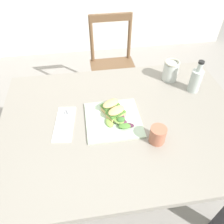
# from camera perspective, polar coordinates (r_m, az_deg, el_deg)

# --- Properties ---
(ground_plane) EXTENTS (8.56, 8.56, 0.00)m
(ground_plane) POSITION_cam_1_polar(r_m,az_deg,el_deg) (1.69, -1.59, -21.54)
(ground_plane) COLOR gray
(dining_table) EXTENTS (1.25, 0.91, 0.74)m
(dining_table) POSITION_cam_1_polar(r_m,az_deg,el_deg) (1.21, 2.81, -5.82)
(dining_table) COLOR gray
(dining_table) RESTS_ON ground
(chair_wooden_far) EXTENTS (0.40, 0.40, 0.87)m
(chair_wooden_far) POSITION_cam_1_polar(r_m,az_deg,el_deg) (2.03, 0.29, 11.66)
(chair_wooden_far) COLOR brown
(chair_wooden_far) RESTS_ON ground
(plate_lunch) EXTENTS (0.28, 0.28, 0.01)m
(plate_lunch) POSITION_cam_1_polar(r_m,az_deg,el_deg) (1.11, 0.31, -1.99)
(plate_lunch) COLOR beige
(plate_lunch) RESTS_ON dining_table
(sandwich_half_front) EXTENTS (0.11, 0.10, 0.06)m
(sandwich_half_front) POSITION_cam_1_polar(r_m,az_deg,el_deg) (1.09, 1.09, -0.16)
(sandwich_half_front) COLOR #DBB270
(sandwich_half_front) RESTS_ON plate_lunch
(sandwich_half_back) EXTENTS (0.11, 0.10, 0.06)m
(sandwich_half_back) POSITION_cam_1_polar(r_m,az_deg,el_deg) (1.13, -0.36, 1.72)
(sandwich_half_back) COLOR #DBB270
(sandwich_half_back) RESTS_ON plate_lunch
(salad_mixed_greens) EXTENTS (0.14, 0.12, 0.04)m
(salad_mixed_greens) POSITION_cam_1_polar(r_m,az_deg,el_deg) (1.07, 2.22, -2.53)
(salad_mixed_greens) COLOR #3D7033
(salad_mixed_greens) RESTS_ON plate_lunch
(napkin_folded) EXTENTS (0.12, 0.25, 0.00)m
(napkin_folded) POSITION_cam_1_polar(r_m,az_deg,el_deg) (1.12, -12.30, -2.98)
(napkin_folded) COLOR white
(napkin_folded) RESTS_ON dining_table
(fork_on_napkin) EXTENTS (0.04, 0.19, 0.00)m
(fork_on_napkin) POSITION_cam_1_polar(r_m,az_deg,el_deg) (1.13, -12.20, -2.20)
(fork_on_napkin) COLOR silver
(fork_on_napkin) RESTS_ON napkin_folded
(bottle_cold_brew) EXTENTS (0.07, 0.07, 0.19)m
(bottle_cold_brew) POSITION_cam_1_polar(r_m,az_deg,el_deg) (1.34, 20.92, 7.53)
(bottle_cold_brew) COLOR black
(bottle_cold_brew) RESTS_ON dining_table
(mason_jar_iced_tea) EXTENTS (0.09, 0.09, 0.12)m
(mason_jar_iced_tea) POSITION_cam_1_polar(r_m,az_deg,el_deg) (1.39, 15.02, 10.19)
(mason_jar_iced_tea) COLOR #995623
(mason_jar_iced_tea) RESTS_ON dining_table
(cup_extra_side) EXTENTS (0.07, 0.07, 0.08)m
(cup_extra_side) POSITION_cam_1_polar(r_m,az_deg,el_deg) (1.01, 11.85, -5.87)
(cup_extra_side) COLOR #B2664C
(cup_extra_side) RESTS_ON dining_table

